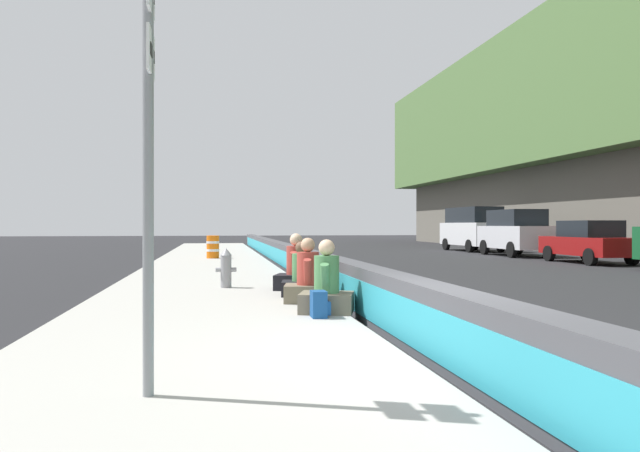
% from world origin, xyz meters
% --- Properties ---
extents(ground_plane, '(160.00, 160.00, 0.00)m').
position_xyz_m(ground_plane, '(0.00, 0.00, 0.00)').
color(ground_plane, '#232326').
rests_on(ground_plane, ground).
extents(sidewalk_strip, '(80.00, 4.40, 0.14)m').
position_xyz_m(sidewalk_strip, '(0.00, 2.65, 0.07)').
color(sidewalk_strip, '#A8A59E').
rests_on(sidewalk_strip, ground_plane).
extents(jersey_barrier, '(76.00, 0.45, 0.85)m').
position_xyz_m(jersey_barrier, '(0.00, 0.00, 0.42)').
color(jersey_barrier, '#47474C').
rests_on(jersey_barrier, ground_plane).
extents(route_sign_post, '(0.44, 0.09, 3.60)m').
position_xyz_m(route_sign_post, '(-1.24, 3.02, 2.21)').
color(route_sign_post, gray).
rests_on(route_sign_post, sidewalk_strip).
extents(fire_hydrant, '(0.26, 0.46, 0.88)m').
position_xyz_m(fire_hydrant, '(7.21, 2.26, 0.59)').
color(fire_hydrant, gray).
rests_on(fire_hydrant, sidewalk_strip).
extents(seated_person_foreground, '(0.92, 1.00, 1.16)m').
position_xyz_m(seated_person_foreground, '(3.10, 0.74, 0.50)').
color(seated_person_foreground, '#706651').
rests_on(seated_person_foreground, sidewalk_strip).
extents(seated_person_middle, '(0.85, 0.95, 1.16)m').
position_xyz_m(seated_person_middle, '(4.44, 0.84, 0.50)').
color(seated_person_middle, '#706651').
rests_on(seated_person_middle, sidewalk_strip).
extents(seated_person_rear, '(0.76, 0.86, 1.07)m').
position_xyz_m(seated_person_rear, '(5.42, 0.82, 0.47)').
color(seated_person_rear, black).
rests_on(seated_person_rear, sidewalk_strip).
extents(seated_person_far, '(0.96, 1.05, 1.21)m').
position_xyz_m(seated_person_far, '(6.55, 0.77, 0.52)').
color(seated_person_far, black).
rests_on(seated_person_far, sidewalk_strip).
extents(backpack, '(0.32, 0.28, 0.40)m').
position_xyz_m(backpack, '(2.61, 0.94, 0.33)').
color(backpack, navy).
rests_on(backpack, sidewalk_strip).
extents(construction_barrel, '(0.54, 0.54, 0.95)m').
position_xyz_m(construction_barrel, '(19.22, 2.60, 0.62)').
color(construction_barrel, orange).
rests_on(construction_barrel, sidewalk_strip).
extents(parked_car_fourth, '(4.52, 1.99, 1.71)m').
position_xyz_m(parked_car_fourth, '(15.56, -12.26, 0.86)').
color(parked_car_fourth, maroon).
rests_on(parked_car_fourth, ground_plane).
extents(parked_car_midline, '(4.86, 2.18, 2.28)m').
position_xyz_m(parked_car_midline, '(21.19, -12.08, 1.18)').
color(parked_car_midline, silver).
rests_on(parked_car_midline, ground_plane).
extents(parked_car_far, '(5.14, 2.19, 2.56)m').
position_xyz_m(parked_car_far, '(26.78, -12.34, 1.35)').
color(parked_car_far, silver).
rests_on(parked_car_far, ground_plane).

